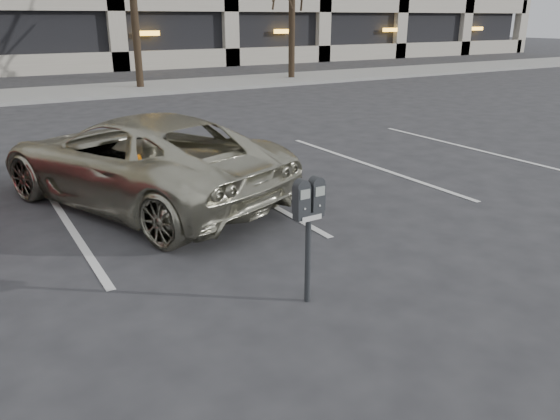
# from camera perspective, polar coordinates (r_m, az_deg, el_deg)

# --- Properties ---
(ground) EXTENTS (140.00, 140.00, 0.00)m
(ground) POSITION_cam_1_polar(r_m,az_deg,el_deg) (6.63, -6.10, -4.45)
(ground) COLOR #28282B
(ground) RESTS_ON ground
(sidewalk) EXTENTS (80.00, 4.00, 0.12)m
(sidewalk) POSITION_cam_1_polar(r_m,az_deg,el_deg) (21.83, -24.58, 10.86)
(sidewalk) COLOR gray
(sidewalk) RESTS_ON ground
(stall_lines) EXTENTS (16.90, 5.20, 0.00)m
(stall_lines) POSITION_cam_1_polar(r_m,az_deg,el_deg) (8.34, -21.69, -0.63)
(stall_lines) COLOR silver
(stall_lines) RESTS_ON ground
(parking_meter) EXTENTS (0.32, 0.14, 1.25)m
(parking_meter) POSITION_cam_1_polar(r_m,az_deg,el_deg) (5.14, 3.02, -0.06)
(parking_meter) COLOR black
(parking_meter) RESTS_ON ground
(suv_silver) EXTENTS (3.87, 5.33, 1.35)m
(suv_silver) POSITION_cam_1_polar(r_m,az_deg,el_deg) (8.47, -14.60, 5.17)
(suv_silver) COLOR #ADAA93
(suv_silver) RESTS_ON ground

